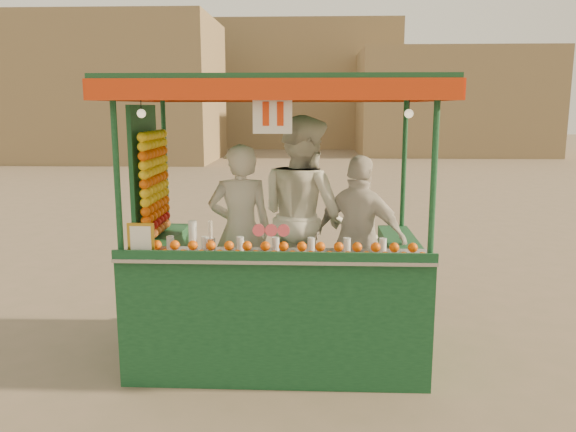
{
  "coord_description": "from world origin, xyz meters",
  "views": [
    {
      "loc": [
        0.28,
        -5.27,
        2.31
      ],
      "look_at": [
        0.05,
        -0.14,
        1.33
      ],
      "focal_mm": 35.94,
      "sensor_mm": 36.0,
      "label": 1
    }
  ],
  "objects_px": {
    "vendor_left": "(240,231)",
    "vendor_middle": "(303,216)",
    "vendor_right": "(360,239)",
    "juice_cart": "(271,272)"
  },
  "relations": [
    {
      "from": "juice_cart",
      "to": "vendor_middle",
      "type": "xyz_separation_m",
      "value": [
        0.28,
        0.42,
        0.44
      ]
    },
    {
      "from": "juice_cart",
      "to": "vendor_middle",
      "type": "bearing_deg",
      "value": 55.75
    },
    {
      "from": "vendor_right",
      "to": "juice_cart",
      "type": "bearing_deg",
      "value": 43.29
    },
    {
      "from": "vendor_middle",
      "to": "vendor_right",
      "type": "xyz_separation_m",
      "value": [
        0.54,
        -0.18,
        -0.18
      ]
    },
    {
      "from": "vendor_left",
      "to": "vendor_right",
      "type": "distance_m",
      "value": 1.15
    },
    {
      "from": "vendor_middle",
      "to": "vendor_right",
      "type": "bearing_deg",
      "value": -149.07
    },
    {
      "from": "juice_cart",
      "to": "vendor_left",
      "type": "relative_size",
      "value": 1.68
    },
    {
      "from": "vendor_left",
      "to": "vendor_middle",
      "type": "xyz_separation_m",
      "value": [
        0.6,
        0.08,
        0.13
      ]
    },
    {
      "from": "vendor_left",
      "to": "vendor_middle",
      "type": "distance_m",
      "value": 0.62
    },
    {
      "from": "juice_cart",
      "to": "vendor_middle",
      "type": "distance_m",
      "value": 0.67
    }
  ]
}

